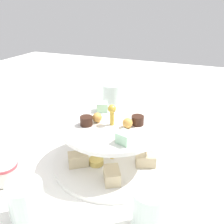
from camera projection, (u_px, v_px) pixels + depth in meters
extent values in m
plane|color=white|center=(112.00, 161.00, 0.62)|extent=(2.40, 2.40, 0.00)
cylinder|color=white|center=(112.00, 160.00, 0.62)|extent=(0.30, 0.30, 0.01)
cylinder|color=white|center=(112.00, 126.00, 0.58)|extent=(0.25, 0.25, 0.01)
cylinder|color=gold|center=(112.00, 136.00, 0.59)|extent=(0.01, 0.01, 0.15)
sphere|color=gold|center=(112.00, 109.00, 0.56)|extent=(0.02, 0.02, 0.02)
cube|color=#CCB78E|center=(78.00, 159.00, 0.58)|extent=(0.06, 0.06, 0.03)
cube|color=#CCB78E|center=(112.00, 175.00, 0.53)|extent=(0.06, 0.05, 0.03)
cube|color=#CCB78E|center=(146.00, 159.00, 0.58)|extent=(0.05, 0.06, 0.03)
cube|color=#CCB78E|center=(130.00, 139.00, 0.67)|extent=(0.05, 0.04, 0.03)
cube|color=#CCB78E|center=(94.00, 139.00, 0.67)|extent=(0.05, 0.06, 0.03)
cylinder|color=#E5C660|center=(96.00, 161.00, 0.59)|extent=(0.04, 0.04, 0.01)
cylinder|color=#381E14|center=(86.00, 121.00, 0.57)|extent=(0.03, 0.03, 0.02)
cylinder|color=#381E14|center=(138.00, 120.00, 0.57)|extent=(0.03, 0.03, 0.02)
cube|color=#B2E5BC|center=(125.00, 138.00, 0.50)|extent=(0.04, 0.04, 0.02)
cube|color=#B2E5BC|center=(102.00, 107.00, 0.64)|extent=(0.04, 0.04, 0.02)
sphere|color=gold|center=(128.00, 123.00, 0.56)|extent=(0.02, 0.02, 0.02)
sphere|color=gold|center=(97.00, 117.00, 0.58)|extent=(0.02, 0.02, 0.02)
cylinder|color=silver|center=(112.00, 103.00, 0.81)|extent=(0.07, 0.07, 0.13)
cylinder|color=silver|center=(27.00, 203.00, 0.43)|extent=(0.06, 0.06, 0.08)
cylinder|color=white|center=(7.00, 181.00, 0.54)|extent=(0.09, 0.09, 0.01)
cylinder|color=white|center=(5.00, 172.00, 0.53)|extent=(0.06, 0.06, 0.04)
cylinder|color=#D14C56|center=(4.00, 166.00, 0.53)|extent=(0.06, 0.06, 0.01)
cube|color=silver|center=(215.00, 150.00, 0.66)|extent=(0.16, 0.07, 0.00)
cube|color=silver|center=(29.00, 135.00, 0.74)|extent=(0.17, 0.05, 0.00)
cylinder|color=silver|center=(149.00, 212.00, 0.41)|extent=(0.06, 0.06, 0.09)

